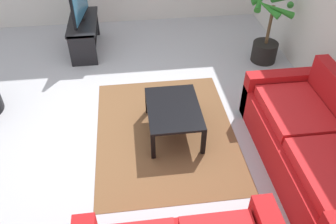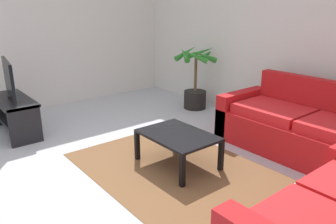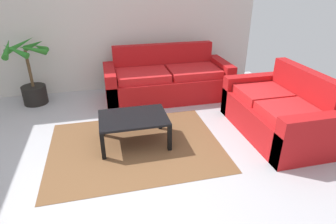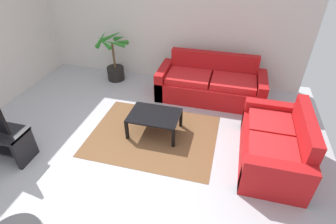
{
  "view_description": "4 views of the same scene",
  "coord_description": "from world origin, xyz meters",
  "px_view_note": "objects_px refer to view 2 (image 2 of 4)",
  "views": [
    {
      "loc": [
        3.4,
        0.4,
        2.93
      ],
      "look_at": [
        0.48,
        0.77,
        0.47
      ],
      "focal_mm": 36.42,
      "sensor_mm": 36.0,
      "label": 1
    },
    {
      "loc": [
        2.97,
        -1.44,
        1.8
      ],
      "look_at": [
        0.12,
        0.86,
        0.6
      ],
      "focal_mm": 35.42,
      "sensor_mm": 36.0,
      "label": 2
    },
    {
      "loc": [
        -0.03,
        -2.39,
        2.03
      ],
      "look_at": [
        0.67,
        0.47,
        0.6
      ],
      "focal_mm": 30.21,
      "sensor_mm": 36.0,
      "label": 3
    },
    {
      "loc": [
        1.46,
        -2.62,
        3.03
      ],
      "look_at": [
        0.58,
        0.73,
        0.57
      ],
      "focal_mm": 27.95,
      "sensor_mm": 36.0,
      "label": 4
    }
  ],
  "objects_px": {
    "tv": "(9,79)",
    "coffee_table": "(178,138)",
    "potted_palm": "(195,83)",
    "tv_stand": "(14,111)",
    "couch_main": "(308,132)"
  },
  "relations": [
    {
      "from": "tv",
      "to": "coffee_table",
      "type": "height_order",
      "value": "tv"
    },
    {
      "from": "potted_palm",
      "to": "tv",
      "type": "bearing_deg",
      "value": -104.36
    },
    {
      "from": "tv_stand",
      "to": "tv",
      "type": "height_order",
      "value": "tv"
    },
    {
      "from": "tv_stand",
      "to": "potted_palm",
      "type": "bearing_deg",
      "value": 75.65
    },
    {
      "from": "coffee_table",
      "to": "potted_palm",
      "type": "distance_m",
      "value": 2.26
    },
    {
      "from": "tv",
      "to": "couch_main",
      "type": "bearing_deg",
      "value": 40.71
    },
    {
      "from": "potted_palm",
      "to": "tv_stand",
      "type": "bearing_deg",
      "value": -104.35
    },
    {
      "from": "couch_main",
      "to": "tv",
      "type": "distance_m",
      "value": 4.03
    },
    {
      "from": "couch_main",
      "to": "tv",
      "type": "bearing_deg",
      "value": -139.29
    },
    {
      "from": "couch_main",
      "to": "potted_palm",
      "type": "distance_m",
      "value": 2.32
    },
    {
      "from": "tv_stand",
      "to": "coffee_table",
      "type": "height_order",
      "value": "tv_stand"
    },
    {
      "from": "coffee_table",
      "to": "tv",
      "type": "bearing_deg",
      "value": -152.08
    },
    {
      "from": "couch_main",
      "to": "potted_palm",
      "type": "height_order",
      "value": "potted_palm"
    },
    {
      "from": "coffee_table",
      "to": "couch_main",
      "type": "bearing_deg",
      "value": 60.78
    },
    {
      "from": "couch_main",
      "to": "tv_stand",
      "type": "relative_size",
      "value": 2.0
    }
  ]
}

